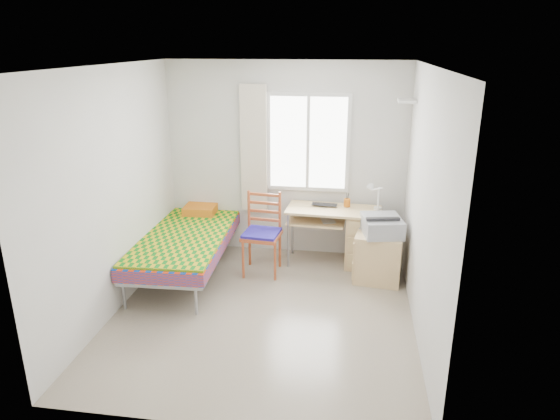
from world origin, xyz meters
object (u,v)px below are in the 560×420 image
object	(u,v)px
chair	(263,229)
cabinet	(378,257)
bed	(188,238)
printer	(382,225)
desk	(358,235)

from	to	relation	value
chair	cabinet	xyz separation A→B (m)	(1.44, -0.04, -0.27)
chair	cabinet	size ratio (longest dim) A/B	1.67
bed	printer	world-z (taller)	bed
chair	cabinet	distance (m)	1.47
chair	printer	bearing A→B (deg)	4.35
desk	printer	world-z (taller)	printer
desk	printer	size ratio (longest dim) A/B	2.12
desk	cabinet	xyz separation A→B (m)	(0.25, -0.42, -0.11)
bed	desk	bearing A→B (deg)	11.86
cabinet	chair	bearing A→B (deg)	-174.57
bed	chair	size ratio (longest dim) A/B	2.11
desk	chair	size ratio (longest dim) A/B	1.20
bed	chair	distance (m)	0.95
desk	chair	distance (m)	1.26
desk	chair	bearing A→B (deg)	-158.77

